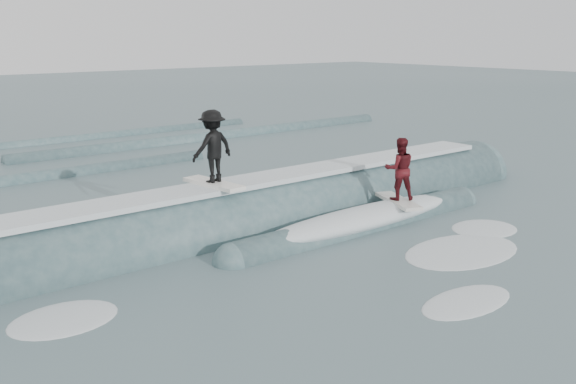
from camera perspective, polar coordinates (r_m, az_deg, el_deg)
ground at (r=15.77m, az=7.39°, el=-6.04°), size 160.00×160.00×0.00m
breaking_wave at (r=18.64m, az=-1.11°, el=-2.65°), size 22.79×4.08×2.61m
surfer_black at (r=17.17m, az=-6.72°, el=3.87°), size 1.32×2.05×2.04m
surfer_red at (r=18.96m, az=9.87°, el=1.79°), size 1.25×2.06×1.93m
whitewater at (r=16.10m, az=14.75°, el=-5.97°), size 13.99×7.03×0.10m
far_swells at (r=30.67m, az=-15.83°, el=3.35°), size 36.87×8.65×0.80m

